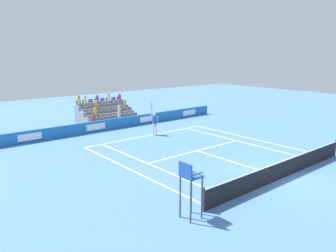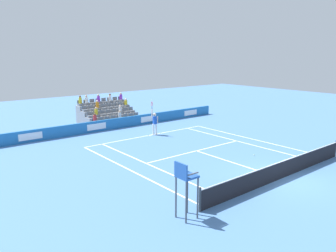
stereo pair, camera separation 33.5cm
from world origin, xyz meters
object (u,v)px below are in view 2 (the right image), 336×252
at_px(tennis_player, 155,123).
at_px(loose_tennis_ball, 254,155).
at_px(tennis_net, 282,169).
at_px(umpire_chair, 186,182).

relative_size(tennis_player, loose_tennis_ball, 41.97).
distance_m(tennis_net, loose_tennis_ball, 4.03).
bearing_deg(tennis_net, loose_tennis_ball, -122.92).
height_order(tennis_net, tennis_player, tennis_player).
height_order(tennis_net, umpire_chair, umpire_chair).
height_order(tennis_player, loose_tennis_ball, tennis_player).
xyz_separation_m(tennis_player, loose_tennis_ball, (-1.69, 8.39, -0.96)).
xyz_separation_m(tennis_net, loose_tennis_ball, (-2.18, -3.36, -0.46)).
bearing_deg(loose_tennis_ball, tennis_net, 57.08).
xyz_separation_m(tennis_net, umpire_chair, (6.76, 0.03, 1.03)).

